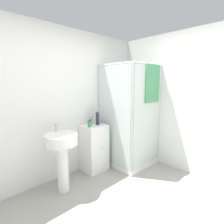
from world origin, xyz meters
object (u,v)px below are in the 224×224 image
(soap_dispenser, at_px, (90,124))
(lotion_bottle_white, at_px, (91,120))
(sink, at_px, (62,151))
(shampoo_bottle_blue, at_px, (98,119))
(shampoo_bottle_tall_black, at_px, (97,118))

(soap_dispenser, relative_size, lotion_bottle_white, 0.75)
(sink, height_order, lotion_bottle_white, lotion_bottle_white)
(shampoo_bottle_blue, height_order, lotion_bottle_white, shampoo_bottle_blue)
(sink, height_order, soap_dispenser, sink)
(soap_dispenser, height_order, lotion_bottle_white, lotion_bottle_white)
(sink, xyz_separation_m, shampoo_bottle_tall_black, (0.81, 0.16, 0.35))
(sink, distance_m, lotion_bottle_white, 0.85)
(sink, height_order, shampoo_bottle_tall_black, shampoo_bottle_tall_black)
(shampoo_bottle_tall_black, relative_size, shampoo_bottle_blue, 1.38)
(soap_dispenser, distance_m, shampoo_bottle_blue, 0.25)
(soap_dispenser, xyz_separation_m, lotion_bottle_white, (0.14, 0.13, 0.02))
(lotion_bottle_white, bearing_deg, sink, -160.07)
(soap_dispenser, bearing_deg, sink, -167.05)
(sink, distance_m, soap_dispenser, 0.69)
(shampoo_bottle_blue, bearing_deg, sink, -166.90)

